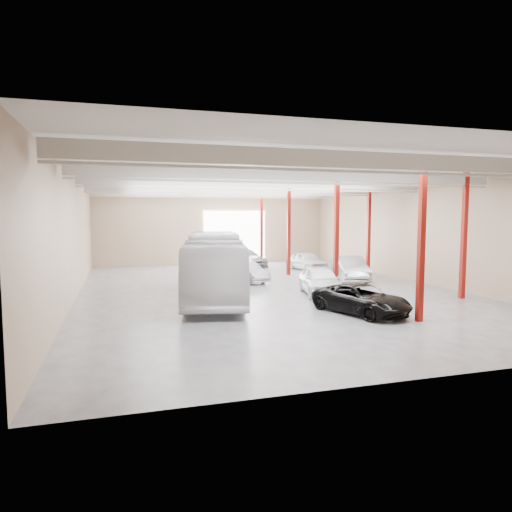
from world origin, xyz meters
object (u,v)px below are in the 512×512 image
black_sedan (361,299)px  car_right_far (307,261)px  coach_bus (214,265)px  car_right_near (350,268)px  car_row_a (320,280)px  car_row_b (245,272)px  car_row_c (243,258)px

black_sedan → car_right_far: 16.85m
coach_bus → car_right_near: size_ratio=2.49×
coach_bus → car_row_a: size_ratio=2.67×
black_sedan → car_row_a: size_ratio=1.01×
car_row_a → car_row_b: car_row_a is taller
car_row_b → car_right_far: size_ratio=0.95×
car_row_b → car_right_far: (6.69, 4.85, 0.07)m
car_row_a → car_right_near: 6.40m
car_row_b → car_right_far: bearing=19.6°
car_right_near → car_right_far: (-0.50, 6.47, -0.09)m
coach_bus → car_row_a: 6.20m
coach_bus → car_right_far: (9.90, 9.90, -1.04)m
car_row_a → car_row_c: bearing=104.9°
car_row_c → car_right_near: car_right_near is taller
car_row_b → car_right_near: size_ratio=0.82×
coach_bus → black_sedan: size_ratio=2.64×
coach_bus → car_row_b: (3.22, 5.05, -1.11)m
car_right_near → car_right_far: 6.49m
black_sedan → car_row_c: (-0.37, 19.84, 0.14)m
car_right_near → car_row_a: bearing=-117.7°
coach_bus → black_sedan: coach_bus is taller
car_right_far → car_row_a: bearing=-117.7°
car_row_b → car_row_c: car_row_c is taller
car_row_b → car_row_c: 8.64m
car_row_b → black_sedan: bearing=-94.1°
coach_bus → car_right_far: coach_bus is taller
black_sedan → car_row_b: bearing=83.9°
car_row_c → car_right_near: size_ratio=1.09×
car_row_a → car_right_near: bearing=58.7°
car_row_a → coach_bus: bearing=-179.2°
car_right_far → coach_bus: bearing=-143.4°
coach_bus → car_row_b: bearing=68.9°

